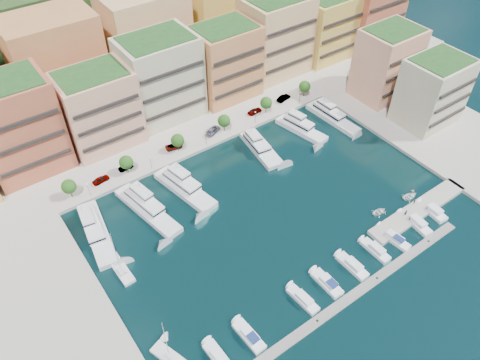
% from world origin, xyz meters
% --- Properties ---
extents(ground, '(400.00, 400.00, 0.00)m').
position_xyz_m(ground, '(0.00, 0.00, 0.00)').
color(ground, black).
rests_on(ground, ground).
extents(north_quay, '(220.00, 64.00, 2.00)m').
position_xyz_m(north_quay, '(0.00, 62.00, 0.00)').
color(north_quay, '#9E998E').
rests_on(north_quay, ground).
extents(east_quay, '(34.00, 76.00, 2.00)m').
position_xyz_m(east_quay, '(62.00, -8.00, 0.00)').
color(east_quay, '#9E998E').
rests_on(east_quay, ground).
extents(hillside, '(240.00, 40.00, 58.00)m').
position_xyz_m(hillside, '(0.00, 110.00, 0.00)').
color(hillside, '#253917').
rests_on(hillside, ground).
extents(south_pontoon, '(72.00, 2.20, 0.35)m').
position_xyz_m(south_pontoon, '(-3.00, -30.00, 0.00)').
color(south_pontoon, gray).
rests_on(south_pontoon, ground).
extents(finger_pier, '(32.00, 5.00, 2.00)m').
position_xyz_m(finger_pier, '(30.00, -22.00, 0.00)').
color(finger_pier, '#9E998E').
rests_on(finger_pier, ground).
extents(apartment_1, '(20.00, 16.50, 26.80)m').
position_xyz_m(apartment_1, '(-44.00, 51.99, 14.31)').
color(apartment_1, '#BC583E').
rests_on(apartment_1, north_quay).
extents(apartment_2, '(20.00, 15.50, 22.80)m').
position_xyz_m(apartment_2, '(-23.00, 49.99, 12.31)').
color(apartment_2, '#ECAA83').
rests_on(apartment_2, north_quay).
extents(apartment_3, '(22.00, 16.50, 25.80)m').
position_xyz_m(apartment_3, '(-2.00, 51.99, 13.81)').
color(apartment_3, beige).
rests_on(apartment_3, north_quay).
extents(apartment_4, '(20.00, 15.50, 23.80)m').
position_xyz_m(apartment_4, '(20.00, 49.99, 12.81)').
color(apartment_4, tan).
rests_on(apartment_4, north_quay).
extents(apartment_5, '(22.00, 16.50, 26.80)m').
position_xyz_m(apartment_5, '(42.00, 51.99, 14.31)').
color(apartment_5, '#E1B477').
rests_on(apartment_5, north_quay).
extents(apartment_6, '(20.00, 15.50, 22.80)m').
position_xyz_m(apartment_6, '(64.00, 49.99, 12.31)').
color(apartment_6, '#E0B651').
rests_on(apartment_6, north_quay).
extents(apartment_7, '(22.00, 16.50, 24.80)m').
position_xyz_m(apartment_7, '(84.00, 47.99, 13.31)').
color(apartment_7, '#BC583E').
rests_on(apartment_7, north_quay).
extents(apartment_east_a, '(18.00, 14.50, 22.80)m').
position_xyz_m(apartment_east_a, '(62.00, 19.99, 12.31)').
color(apartment_east_a, '#ECAA83').
rests_on(apartment_east_a, east_quay).
extents(apartment_east_b, '(18.00, 14.50, 20.80)m').
position_xyz_m(apartment_east_b, '(62.00, 1.99, 11.31)').
color(apartment_east_b, beige).
rests_on(apartment_east_b, east_quay).
extents(backblock_1, '(26.00, 18.00, 30.00)m').
position_xyz_m(backblock_1, '(-25.00, 74.00, 16.00)').
color(backblock_1, tan).
rests_on(backblock_1, north_quay).
extents(backblock_2, '(26.00, 18.00, 30.00)m').
position_xyz_m(backblock_2, '(5.00, 74.00, 16.00)').
color(backblock_2, '#E1B477').
rests_on(backblock_2, north_quay).
extents(backblock_3, '(26.00, 18.00, 30.00)m').
position_xyz_m(backblock_3, '(35.00, 74.00, 16.00)').
color(backblock_3, '#E0B651').
rests_on(backblock_3, north_quay).
extents(tree_0, '(3.80, 3.80, 5.65)m').
position_xyz_m(tree_0, '(-40.00, 33.50, 4.74)').
color(tree_0, '#473323').
rests_on(tree_0, north_quay).
extents(tree_1, '(3.80, 3.80, 5.65)m').
position_xyz_m(tree_1, '(-24.00, 33.50, 4.74)').
color(tree_1, '#473323').
rests_on(tree_1, north_quay).
extents(tree_2, '(3.80, 3.80, 5.65)m').
position_xyz_m(tree_2, '(-8.00, 33.50, 4.74)').
color(tree_2, '#473323').
rests_on(tree_2, north_quay).
extents(tree_3, '(3.80, 3.80, 5.65)m').
position_xyz_m(tree_3, '(8.00, 33.50, 4.74)').
color(tree_3, '#473323').
rests_on(tree_3, north_quay).
extents(tree_4, '(3.80, 3.80, 5.65)m').
position_xyz_m(tree_4, '(24.00, 33.50, 4.74)').
color(tree_4, '#473323').
rests_on(tree_4, north_quay).
extents(tree_5, '(3.80, 3.80, 5.65)m').
position_xyz_m(tree_5, '(40.00, 33.50, 4.74)').
color(tree_5, '#473323').
rests_on(tree_5, north_quay).
extents(lamppost_0, '(0.30, 0.30, 4.20)m').
position_xyz_m(lamppost_0, '(-36.00, 31.20, 3.83)').
color(lamppost_0, black).
rests_on(lamppost_0, north_quay).
extents(lamppost_1, '(0.30, 0.30, 4.20)m').
position_xyz_m(lamppost_1, '(-18.00, 31.20, 3.83)').
color(lamppost_1, black).
rests_on(lamppost_1, north_quay).
extents(lamppost_2, '(0.30, 0.30, 4.20)m').
position_xyz_m(lamppost_2, '(0.00, 31.20, 3.83)').
color(lamppost_2, black).
rests_on(lamppost_2, north_quay).
extents(lamppost_3, '(0.30, 0.30, 4.20)m').
position_xyz_m(lamppost_3, '(18.00, 31.20, 3.83)').
color(lamppost_3, black).
rests_on(lamppost_3, north_quay).
extents(lamppost_4, '(0.30, 0.30, 4.20)m').
position_xyz_m(lamppost_4, '(36.00, 31.20, 3.83)').
color(lamppost_4, black).
rests_on(lamppost_4, north_quay).
extents(yacht_0, '(7.86, 21.96, 7.30)m').
position_xyz_m(yacht_0, '(-39.67, 19.15, 1.21)').
color(yacht_0, white).
rests_on(yacht_0, ground).
extents(yacht_1, '(8.46, 22.87, 7.30)m').
position_xyz_m(yacht_1, '(-26.23, 18.68, 1.09)').
color(yacht_1, white).
rests_on(yacht_1, ground).
extents(yacht_2, '(8.53, 20.78, 7.30)m').
position_xyz_m(yacht_2, '(-14.63, 19.74, 1.21)').
color(yacht_2, white).
rests_on(yacht_2, ground).
extents(yacht_4, '(7.55, 18.07, 7.30)m').
position_xyz_m(yacht_4, '(11.94, 20.93, 1.09)').
color(yacht_4, white).
rests_on(yacht_4, ground).
extents(yacht_5, '(7.53, 17.63, 7.30)m').
position_xyz_m(yacht_5, '(27.62, 21.15, 1.21)').
color(yacht_5, white).
rests_on(yacht_5, ground).
extents(yacht_6, '(5.23, 19.95, 7.30)m').
position_xyz_m(yacht_6, '(39.53, 19.94, 1.21)').
color(yacht_6, white).
rests_on(yacht_6, ground).
extents(cruiser_0, '(2.90, 7.47, 2.55)m').
position_xyz_m(cruiser_0, '(-33.06, -24.58, 0.55)').
color(cruiser_0, white).
rests_on(cruiser_0, ground).
extents(cruiser_1, '(3.04, 8.14, 2.66)m').
position_xyz_m(cruiser_1, '(-25.58, -24.61, 0.57)').
color(cruiser_1, white).
rests_on(cruiser_1, ground).
extents(cruiser_3, '(2.94, 8.15, 2.55)m').
position_xyz_m(cruiser_3, '(-11.18, -24.59, 0.55)').
color(cruiser_3, white).
rests_on(cruiser_3, ground).
extents(cruiser_4, '(2.80, 7.96, 2.66)m').
position_xyz_m(cruiser_4, '(-4.12, -24.61, 0.57)').
color(cruiser_4, white).
rests_on(cruiser_4, ground).
extents(cruiser_5, '(2.81, 8.20, 2.55)m').
position_xyz_m(cruiser_5, '(3.75, -24.59, 0.55)').
color(cruiser_5, white).
rests_on(cruiser_5, ground).
extents(cruiser_6, '(2.45, 7.70, 2.55)m').
position_xyz_m(cruiser_6, '(11.43, -24.58, 0.55)').
color(cruiser_6, white).
rests_on(cruiser_6, ground).
extents(cruiser_7, '(3.29, 9.07, 2.66)m').
position_xyz_m(cruiser_7, '(17.56, -24.62, 0.57)').
color(cruiser_7, white).
rests_on(cruiser_7, ground).
extents(cruiser_8, '(3.50, 8.94, 2.55)m').
position_xyz_m(cruiser_8, '(26.02, -24.60, 0.55)').
color(cruiser_8, white).
rests_on(cruiser_8, ground).
extents(cruiser_9, '(3.47, 7.76, 2.55)m').
position_xyz_m(cruiser_9, '(32.62, -24.58, 0.55)').
color(cruiser_9, white).
rests_on(cruiser_9, ground).
extents(sailboat_0, '(5.22, 8.50, 13.20)m').
position_xyz_m(sailboat_0, '(-40.79, -19.01, 0.32)').
color(sailboat_0, white).
rests_on(sailboat_0, ground).
extents(sailboat_2, '(2.94, 9.15, 13.20)m').
position_xyz_m(sailboat_2, '(-39.54, 5.36, 0.31)').
color(sailboat_2, white).
rests_on(sailboat_2, ground).
extents(tender_0, '(4.11, 3.09, 0.81)m').
position_xyz_m(tender_0, '(21.57, -16.61, 0.40)').
color(tender_0, white).
rests_on(tender_0, ground).
extents(tender_2, '(4.63, 3.60, 0.88)m').
position_xyz_m(tender_2, '(32.23, -17.54, 0.44)').
color(tender_2, white).
rests_on(tender_2, ground).
extents(tender_1, '(1.36, 1.18, 0.71)m').
position_xyz_m(tender_1, '(22.47, -17.45, 0.35)').
color(tender_1, '#BFB492').
rests_on(tender_1, ground).
extents(tender_3, '(1.73, 1.61, 0.74)m').
position_xyz_m(tender_3, '(34.57, -16.68, 0.37)').
color(tender_3, beige).
rests_on(tender_3, ground).
extents(car_0, '(4.89, 2.50, 1.59)m').
position_xyz_m(car_0, '(-31.53, 34.44, 1.80)').
color(car_0, gray).
rests_on(car_0, north_quay).
extents(car_1, '(4.14, 1.50, 1.36)m').
position_xyz_m(car_1, '(-23.88, 35.07, 1.68)').
color(car_1, gray).
rests_on(car_1, north_quay).
extents(car_2, '(5.44, 3.29, 1.41)m').
position_xyz_m(car_2, '(-8.49, 35.20, 1.71)').
color(car_2, gray).
rests_on(car_2, north_quay).
extents(car_3, '(6.29, 4.47, 1.69)m').
position_xyz_m(car_3, '(4.70, 34.76, 1.85)').
color(car_3, gray).
rests_on(car_3, north_quay).
extents(car_4, '(4.98, 2.22, 1.66)m').
position_xyz_m(car_4, '(21.00, 35.37, 1.83)').
color(car_4, gray).
rests_on(car_4, north_quay).
extents(car_5, '(5.45, 2.73, 1.71)m').
position_xyz_m(car_5, '(33.10, 35.65, 1.86)').
color(car_5, gray).
rests_on(car_5, north_quay).
extents(person_0, '(0.81, 0.75, 1.85)m').
position_xyz_m(person_0, '(25.38, -21.45, 1.92)').
color(person_0, '#2B2953').
rests_on(person_0, finger_pier).
extents(person_1, '(0.89, 0.77, 1.57)m').
position_xyz_m(person_1, '(30.43, -20.00, 1.79)').
color(person_1, '#433628').
rests_on(person_1, finger_pier).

